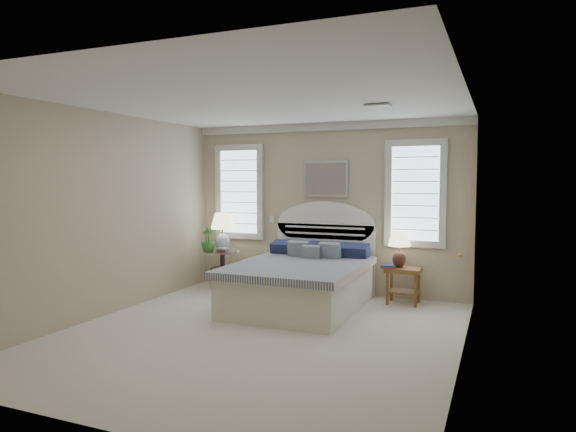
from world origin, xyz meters
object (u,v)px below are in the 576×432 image
Objects in this scene: side_table_left at (223,266)px; floor_pot at (223,278)px; bed at (303,279)px; nightstand_right at (403,278)px; lamp_left at (222,227)px; lamp_right at (399,245)px.

side_table_left is 1.60× the size of floor_pot.
nightstand_right is at bearing 28.03° from bed.
side_table_left is at bearing 160.26° from bed.
nightstand_right is at bearing 1.94° from side_table_left.
floor_pot is 0.62× the size of lamp_left.
lamp_right is at bearing 30.30° from bed.
lamp_left reaches higher than side_table_left.
nightstand_right is 0.83× the size of lamp_left.
floor_pot is (0.02, -0.03, -0.21)m from side_table_left.
bed is 1.50m from lamp_right.
side_table_left is (-1.65, 0.59, 0.00)m from bed.
bed is 1.47m from nightstand_right.
side_table_left is at bearing 118.94° from floor_pot.
nightstand_right is 1.34× the size of floor_pot.
floor_pot is 2.95m from lamp_right.
nightstand_right is 0.48m from lamp_right.
bed is 3.61× the size of side_table_left.
bed reaches higher than lamp_right.
lamp_right is at bearing 159.61° from nightstand_right.
floor_pot is at bearing -177.43° from nightstand_right.
lamp_right is (2.88, 0.13, 0.47)m from side_table_left.
side_table_left is 1.17× the size of lamp_right.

